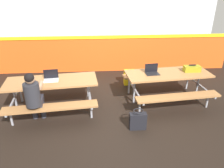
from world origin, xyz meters
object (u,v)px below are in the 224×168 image
Objects in this scene: laptop_dark at (152,72)px; backpack_dark at (129,77)px; picnic_table_right at (167,79)px; tote_bag_bright at (138,121)px; toolbox_grey at (192,69)px; student_nearer at (33,95)px; picnic_table_left at (52,87)px; laptop_silver at (51,78)px.

laptop_dark is 1.20m from backpack_dark.
picnic_table_right is 1.51m from tote_bag_bright.
backpack_dark is (-1.40, 0.92, -0.60)m from toolbox_grey.
tote_bag_bright is at bearing -114.32° from laptop_dark.
backpack_dark is 2.12m from tote_bag_bright.
student_nearer is (-2.99, -0.84, 0.13)m from picnic_table_right.
picnic_table_right reaches higher than backpack_dark.
picnic_table_left is at bearing 154.20° from tote_bag_bright.
picnic_table_right is 0.45m from laptop_dark.
backpack_dark is (-0.80, 0.98, -0.36)m from picnic_table_right.
picnic_table_right is at bearing 0.36° from laptop_dark.
toolbox_grey is (3.34, 0.32, 0.23)m from picnic_table_left.
laptop_dark is 0.79× the size of tote_bag_bright.
backpack_dark is (-0.39, 0.98, -0.57)m from laptop_dark.
picnic_table_left is at bearing 66.95° from student_nearer.
toolbox_grey is 0.91× the size of backpack_dark.
student_nearer is at bearing -113.05° from picnic_table_left.
student_nearer is at bearing -140.30° from backpack_dark.
laptop_silver is at bearing -175.25° from toolbox_grey.
laptop_silver is (-0.00, 0.04, 0.21)m from picnic_table_left.
student_nearer reaches higher than toolbox_grey.
tote_bag_bright is (1.83, -0.92, -0.59)m from laptop_silver.
laptop_dark is (-0.40, -0.00, 0.21)m from picnic_table_right.
student_nearer is at bearing -165.94° from toolbox_grey.
picnic_table_left is 2.75m from picnic_table_right.
laptop_dark reaches higher than toolbox_grey.
toolbox_grey is (0.60, 0.06, 0.23)m from picnic_table_right.
backpack_dark is at bearing 129.04° from picnic_table_right.
tote_bag_bright is (-1.52, -1.20, -0.62)m from toolbox_grey.
student_nearer reaches higher than laptop_dark.
backpack_dark is at bearing 31.62° from laptop_silver.
laptop_silver reaches higher than picnic_table_right.
laptop_dark is (2.59, 0.84, 0.08)m from student_nearer.
tote_bag_bright is at bearing -93.20° from backpack_dark.
toolbox_grey is 1.78m from backpack_dark.
picnic_table_right is 4.85× the size of tote_bag_bright.
laptop_silver is at bearing 68.43° from student_nearer.
student_nearer is 2.16m from tote_bag_bright.
laptop_dark is at bearing 65.68° from tote_bag_bright.
student_nearer is at bearing 171.82° from tote_bag_bright.
picnic_table_left is 2.33m from backpack_dark.
picnic_table_left is 2.06m from tote_bag_bright.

